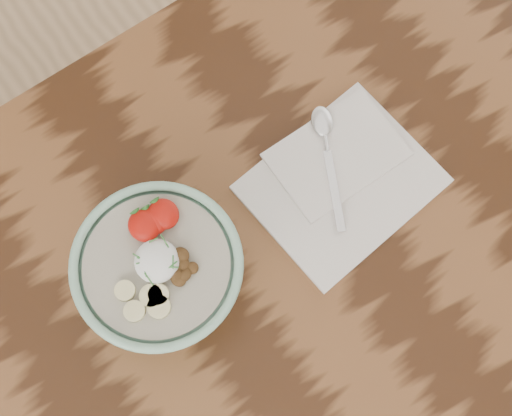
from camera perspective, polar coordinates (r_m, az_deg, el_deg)
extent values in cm
cube|color=#351C0D|center=(96.21, -1.83, -9.83)|extent=(160.00, 90.00, 4.00)
cylinder|color=#4C2D19|center=(159.95, 13.06, 15.30)|extent=(7.00, 7.00, 71.00)
cylinder|color=#8DBEA4|center=(95.15, -7.14, -5.78)|extent=(9.10, 9.10, 1.30)
torus|color=#8DBEA4|center=(84.80, -8.00, -4.52)|extent=(20.69, 20.69, 1.19)
cylinder|color=#BDB69C|center=(85.43, -7.94, -4.61)|extent=(17.55, 17.55, 1.08)
ellipsoid|color=white|center=(83.94, -7.95, -4.23)|extent=(5.31, 5.31, 2.92)
ellipsoid|color=#B31008|center=(85.24, -8.20, -0.99)|extent=(3.29, 3.62, 1.81)
cone|color=#286623|center=(85.40, -8.76, -0.15)|extent=(1.40, 1.03, 1.52)
ellipsoid|color=#B31008|center=(85.10, -8.93, -1.40)|extent=(3.79, 4.17, 2.09)
cone|color=#286623|center=(85.33, -9.57, -0.43)|extent=(1.40, 1.03, 1.52)
ellipsoid|color=#B31008|center=(85.20, -7.40, -0.48)|extent=(3.61, 3.97, 1.98)
cone|color=#286623|center=(85.40, -8.01, 0.44)|extent=(1.40, 1.03, 1.52)
cylinder|color=beige|center=(84.52, -10.43, -6.52)|extent=(2.45, 2.45, 0.70)
cylinder|color=beige|center=(83.94, -8.40, -6.97)|extent=(2.73, 2.73, 0.70)
cylinder|color=beige|center=(83.83, -7.79, -6.88)|extent=(2.48, 2.48, 0.70)
cylinder|color=beige|center=(83.62, -7.77, -7.85)|extent=(2.77, 2.77, 0.70)
cylinder|color=beige|center=(83.98, -9.70, -8.14)|extent=(2.51, 2.51, 0.70)
ellipsoid|color=#543618|center=(83.98, -6.35, -4.97)|extent=(1.74, 1.72, 1.07)
ellipsoid|color=#543618|center=(83.95, -6.73, -5.24)|extent=(1.70, 1.77, 0.83)
ellipsoid|color=#543618|center=(84.04, -6.05, -3.77)|extent=(2.70, 2.78, 1.35)
ellipsoid|color=#543618|center=(83.98, -6.21, -4.67)|extent=(2.23, 2.24, 0.92)
ellipsoid|color=#543618|center=(83.70, -6.35, -5.46)|extent=(2.28, 2.35, 1.37)
ellipsoid|color=#543618|center=(83.88, -5.77, -4.53)|extent=(2.09, 2.21, 1.21)
ellipsoid|color=#543618|center=(83.64, -5.65, -5.32)|extent=(2.19, 1.99, 1.37)
ellipsoid|color=#543618|center=(83.81, -5.17, -4.82)|extent=(1.94, 1.87, 0.81)
ellipsoid|color=#543618|center=(83.58, -6.21, -5.71)|extent=(2.13, 2.26, 0.98)
ellipsoid|color=#543618|center=(83.81, -5.12, -4.81)|extent=(2.15, 2.15, 0.86)
cylinder|color=#367833|center=(82.98, -7.43, -3.73)|extent=(1.04, 0.85, 0.22)
cylinder|color=#367833|center=(82.89, -8.87, -5.03)|extent=(0.64, 1.34, 0.23)
cylinder|color=#367833|center=(82.66, -8.57, -5.63)|extent=(0.24, 1.75, 0.24)
cylinder|color=#367833|center=(83.35, -9.39, -3.88)|extent=(0.85, 1.49, 0.23)
cylinder|color=#367833|center=(83.12, -8.95, -4.30)|extent=(1.79, 0.92, 0.25)
cylinder|color=#367833|center=(82.58, -6.81, -4.73)|extent=(1.48, 1.15, 0.24)
cylinder|color=#367833|center=(82.61, -6.78, -4.60)|extent=(1.68, 0.27, 0.24)
cylinder|color=#367833|center=(83.22, -9.12, -4.10)|extent=(0.84, 1.21, 0.23)
cylinder|color=#367833|center=(82.67, -6.66, -4.31)|extent=(1.03, 1.40, 0.23)
cylinder|color=#367833|center=(82.82, -7.40, -4.24)|extent=(0.22, 1.30, 0.22)
cylinder|color=#367833|center=(83.53, -8.22, -2.55)|extent=(1.14, 0.31, 0.22)
cylinder|color=#367833|center=(83.32, -7.31, -2.64)|extent=(0.28, 1.83, 0.24)
cube|color=white|center=(98.52, 6.86, 1.90)|extent=(25.84, 21.72, 0.92)
cube|color=white|center=(99.07, 6.49, 4.28)|extent=(17.57, 12.05, 0.55)
cube|color=silver|center=(96.86, 6.28, 1.38)|extent=(6.16, 10.76, 0.35)
cylinder|color=silver|center=(98.94, 5.58, 5.38)|extent=(1.97, 2.99, 0.70)
ellipsoid|color=silver|center=(99.85, 5.31, 6.93)|extent=(4.80, 5.48, 0.95)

